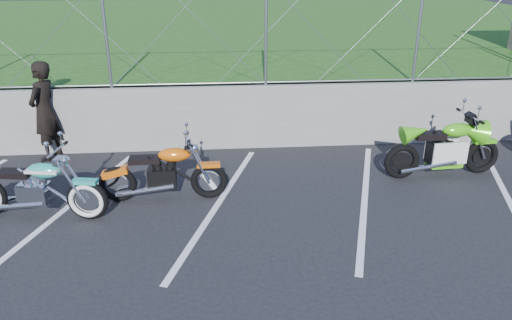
{
  "coord_description": "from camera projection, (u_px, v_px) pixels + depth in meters",
  "views": [
    {
      "loc": [
        0.01,
        -6.17,
        3.71
      ],
      "look_at": [
        0.63,
        1.3,
        0.6
      ],
      "focal_mm": 35.0,
      "sensor_mm": 36.0,
      "label": 1
    }
  ],
  "objects": [
    {
      "name": "ground",
      "position": [
        220.0,
        235.0,
        7.1
      ],
      "size": [
        90.0,
        90.0,
        0.0
      ],
      "primitive_type": "plane",
      "color": "black",
      "rests_on": "ground"
    },
    {
      "name": "retaining_wall",
      "position": [
        216.0,
        117.0,
        10.07
      ],
      "size": [
        30.0,
        0.22,
        1.3
      ],
      "primitive_type": "cube",
      "color": "slate",
      "rests_on": "ground"
    },
    {
      "name": "grass_field",
      "position": [
        214.0,
        39.0,
        19.28
      ],
      "size": [
        30.0,
        20.0,
        1.3
      ],
      "primitive_type": "cube",
      "color": "#204C14",
      "rests_on": "ground"
    },
    {
      "name": "chain_link_fence",
      "position": [
        214.0,
        34.0,
        9.44
      ],
      "size": [
        28.0,
        0.03,
        2.0
      ],
      "color": "gray",
      "rests_on": "retaining_wall"
    },
    {
      "name": "parking_lines",
      "position": [
        293.0,
        200.0,
        8.11
      ],
      "size": [
        18.29,
        4.31,
        0.01
      ],
      "color": "silver",
      "rests_on": "ground"
    },
    {
      "name": "cruiser_turquoise",
      "position": [
        37.0,
        191.0,
        7.43
      ],
      "size": [
        2.2,
        0.69,
        1.1
      ],
      "rotation": [
        0.0,
        0.0,
        -0.17
      ],
      "color": "black",
      "rests_on": "ground"
    },
    {
      "name": "naked_orange",
      "position": [
        165.0,
        175.0,
        7.97
      ],
      "size": [
        2.06,
        0.7,
        1.03
      ],
      "rotation": [
        0.0,
        0.0,
        0.01
      ],
      "color": "black",
      "rests_on": "ground"
    },
    {
      "name": "sportbike_green",
      "position": [
        445.0,
        150.0,
        8.83
      ],
      "size": [
        2.17,
        0.77,
        1.12
      ],
      "rotation": [
        0.0,
        0.0,
        0.07
      ],
      "color": "black",
      "rests_on": "ground"
    },
    {
      "name": "person_standing",
      "position": [
        44.0,
        111.0,
        9.43
      ],
      "size": [
        0.64,
        0.8,
        1.9
      ],
      "primitive_type": "imported",
      "rotation": [
        0.0,
        0.0,
        -1.87
      ],
      "color": "black",
      "rests_on": "ground"
    }
  ]
}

